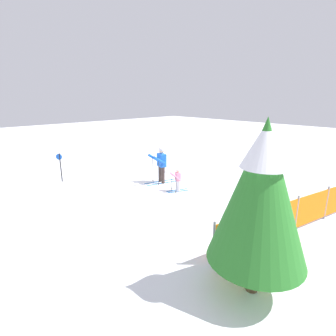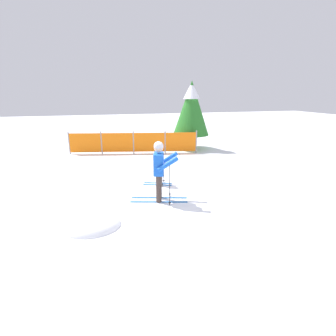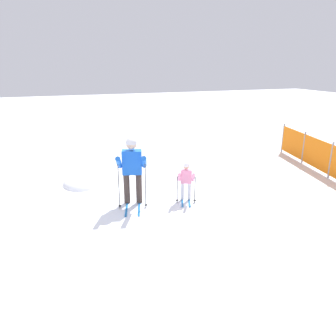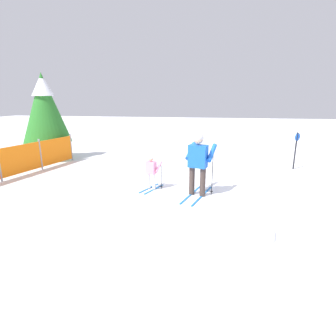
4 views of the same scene
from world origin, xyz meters
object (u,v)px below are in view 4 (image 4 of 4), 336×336
(skier_adult, at_px, (198,158))
(trail_marker, at_px, (296,147))
(conifer_far, at_px, (45,107))
(skier_child, at_px, (151,169))

(skier_adult, relative_size, trail_marker, 1.25)
(skier_adult, bearing_deg, conifer_far, 78.96)
(skier_adult, bearing_deg, trail_marker, -29.29)
(conifer_far, bearing_deg, skier_adult, -116.75)
(conifer_far, height_order, trail_marker, conifer_far)
(skier_child, height_order, trail_marker, trail_marker)
(skier_adult, relative_size, conifer_far, 0.48)
(skier_child, relative_size, conifer_far, 0.28)
(skier_adult, bearing_deg, skier_child, 94.77)
(conifer_far, relative_size, trail_marker, 2.62)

